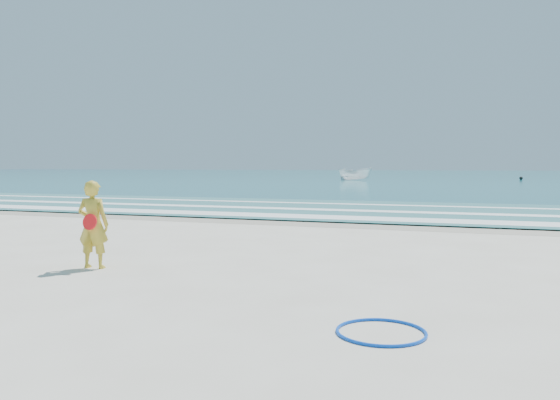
% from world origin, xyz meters
% --- Properties ---
extents(ground, '(400.00, 400.00, 0.00)m').
position_xyz_m(ground, '(0.00, 0.00, 0.00)').
color(ground, silver).
rests_on(ground, ground).
extents(wet_sand, '(400.00, 2.40, 0.00)m').
position_xyz_m(wet_sand, '(0.00, 9.00, 0.00)').
color(wet_sand, '#B2A893').
rests_on(wet_sand, ground).
extents(ocean, '(400.00, 190.00, 0.04)m').
position_xyz_m(ocean, '(0.00, 105.00, 0.02)').
color(ocean, '#19727F').
rests_on(ocean, ground).
extents(shallow, '(400.00, 10.00, 0.01)m').
position_xyz_m(shallow, '(0.00, 14.00, 0.04)').
color(shallow, '#59B7AD').
rests_on(shallow, ocean).
extents(foam_near, '(400.00, 1.40, 0.01)m').
position_xyz_m(foam_near, '(0.00, 10.30, 0.05)').
color(foam_near, white).
rests_on(foam_near, shallow).
extents(foam_mid, '(400.00, 0.90, 0.01)m').
position_xyz_m(foam_mid, '(0.00, 13.20, 0.05)').
color(foam_mid, white).
rests_on(foam_mid, shallow).
extents(foam_far, '(400.00, 0.60, 0.01)m').
position_xyz_m(foam_far, '(0.00, 16.50, 0.05)').
color(foam_far, white).
rests_on(foam_far, shallow).
extents(hoop, '(1.16, 1.16, 0.03)m').
position_xyz_m(hoop, '(3.02, -1.37, 0.02)').
color(hoop, blue).
rests_on(hoop, ground).
extents(boat, '(3.88, 1.52, 1.49)m').
position_xyz_m(boat, '(-9.37, 55.54, 0.78)').
color(boat, white).
rests_on(boat, ocean).
extents(buoy, '(0.41, 0.41, 0.41)m').
position_xyz_m(buoy, '(8.91, 63.92, 0.24)').
color(buoy, black).
rests_on(buoy, ocean).
extents(woman, '(0.59, 0.44, 1.49)m').
position_xyz_m(woman, '(-2.15, 0.59, 0.74)').
color(woman, gold).
rests_on(woman, ground).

